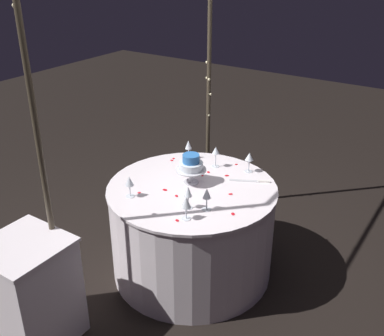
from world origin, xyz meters
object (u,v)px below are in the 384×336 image
object	(u,v)px
wine_glass_3	(216,152)
tiered_cake	(191,165)
side_table	(31,292)
main_table	(192,230)
wine_glass_1	(207,195)
wine_glass_6	(186,203)
wine_glass_5	(188,193)
decorative_arch	(140,71)
wine_glass_4	(129,182)
wine_glass_2	(249,158)
cake_knife	(252,181)
wine_glass_0	(188,146)

from	to	relation	value
wine_glass_3	tiered_cake	bearing A→B (deg)	178.47
side_table	wine_glass_3	xyz separation A→B (m)	(1.50, -0.41, 0.49)
main_table	wine_glass_1	xyz separation A→B (m)	(-0.21, -0.25, 0.47)
wine_glass_1	wine_glass_6	world-z (taller)	wine_glass_6
wine_glass_5	wine_glass_6	distance (m)	0.14
main_table	side_table	size ratio (longest dim) A/B	1.71
decorative_arch	side_table	distance (m)	1.60
wine_glass_3	wine_glass_4	size ratio (longest dim) A/B	1.10
wine_glass_2	cake_knife	size ratio (longest dim) A/B	0.57
decorative_arch	wine_glass_1	xyz separation A→B (m)	(-0.21, -0.68, -0.66)
main_table	wine_glass_3	distance (m)	0.62
tiered_cake	wine_glass_0	xyz separation A→B (m)	(0.34, 0.25, -0.03)
tiered_cake	wine_glass_0	world-z (taller)	tiered_cake
main_table	tiered_cake	bearing A→B (deg)	39.78
tiered_cake	wine_glass_3	world-z (taller)	tiered_cake
wine_glass_1	cake_knife	distance (m)	0.54
side_table	wine_glass_3	bearing A→B (deg)	-15.32
wine_glass_4	wine_glass_6	size ratio (longest dim) A/B	0.96
decorative_arch	main_table	distance (m)	1.21
wine_glass_0	wine_glass_1	bearing A→B (deg)	-137.52
decorative_arch	tiered_cake	size ratio (longest dim) A/B	10.63
wine_glass_6	cake_knife	world-z (taller)	wine_glass_6
wine_glass_3	cake_knife	bearing A→B (deg)	-100.65
side_table	wine_glass_6	size ratio (longest dim) A/B	4.53
wine_glass_6	cake_knife	size ratio (longest dim) A/B	0.58
wine_glass_0	wine_glass_5	xyz separation A→B (m)	(-0.64, -0.43, 0.00)
tiered_cake	main_table	bearing A→B (deg)	-140.22
wine_glass_0	wine_glass_5	world-z (taller)	wine_glass_5
wine_glass_2	wine_glass_5	bearing A→B (deg)	173.43
decorative_arch	wine_glass_0	xyz separation A→B (m)	(0.39, -0.13, -0.66)
wine_glass_0	side_table	bearing A→B (deg)	174.32
side_table	wine_glass_1	bearing A→B (deg)	-37.53
main_table	wine_glass_5	xyz separation A→B (m)	(-0.25, -0.14, 0.48)
decorative_arch	wine_glass_6	xyz separation A→B (m)	(-0.37, -0.63, -0.66)
main_table	wine_glass_3	size ratio (longest dim) A/B	7.32
main_table	cake_knife	size ratio (longest dim) A/B	4.46
wine_glass_4	wine_glass_5	xyz separation A→B (m)	(0.09, -0.42, 0.00)
main_table	wine_glass_0	distance (m)	0.68
wine_glass_1	tiered_cake	bearing A→B (deg)	48.71
wine_glass_4	side_table	bearing A→B (deg)	167.60
side_table	wine_glass_6	bearing A→B (deg)	-41.22
side_table	wine_glass_2	distance (m)	1.76
decorative_arch	wine_glass_4	size ratio (longest dim) A/B	15.50
tiered_cake	wine_glass_1	world-z (taller)	tiered_cake
decorative_arch	wine_glass_2	size ratio (longest dim) A/B	15.13
wine_glass_4	wine_glass_6	world-z (taller)	wine_glass_6
main_table	wine_glass_0	size ratio (longest dim) A/B	7.79
decorative_arch	wine_glass_3	xyz separation A→B (m)	(0.38, -0.39, -0.65)
cake_knife	wine_glass_0	bearing A→B (deg)	82.87
wine_glass_1	main_table	bearing A→B (deg)	50.59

